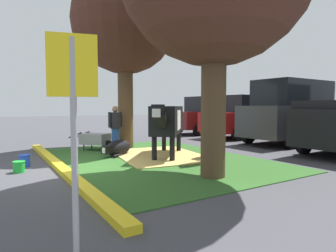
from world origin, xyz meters
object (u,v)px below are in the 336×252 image
bucket_blue (25,160)px  suv_dark_grey (292,112)px  sedan_red (245,117)px  person_visitor_near (215,130)px  bucket_green (19,166)px  calf_lying (118,148)px  wheelbarrow (96,139)px  person_handler (206,132)px  cow_holstein (167,120)px  shade_tree_left (125,22)px  sedan_blue (209,116)px  parking_sign (73,105)px  person_visitor_far (115,127)px

bucket_blue → suv_dark_grey: bearing=86.1°
bucket_blue → sedan_red: (-1.95, 9.78, 0.83)m
person_visitor_near → bucket_blue: bearing=-108.0°
person_visitor_near → bucket_green: bearing=-100.2°
calf_lying → wheelbarrow: 1.40m
suv_dark_grey → bucket_green: bearing=-90.0°
bucket_blue → bucket_green: size_ratio=1.10×
person_handler → person_visitor_near: bearing=124.6°
cow_holstein → shade_tree_left: bearing=-173.0°
shade_tree_left → sedan_blue: bearing=114.7°
parking_sign → bucket_blue: size_ratio=7.15×
person_handler → sedan_blue: 8.61m
sedan_red → shade_tree_left: bearing=-87.3°
wheelbarrow → suv_dark_grey: size_ratio=0.31×
shade_tree_left → person_visitor_far: 3.73m
sedan_blue → wheelbarrow: bearing=-68.5°
shade_tree_left → bucket_blue: shade_tree_left is taller
person_visitor_near → shade_tree_left: bearing=-156.4°
parking_sign → sedan_blue: 13.75m
shade_tree_left → bucket_blue: (1.65, -3.44, -4.28)m
calf_lying → person_visitor_near: size_ratio=0.82×
person_handler → shade_tree_left: bearing=-170.2°
person_visitor_near → suv_dark_grey: bearing=100.5°
person_visitor_far → cow_holstein: bearing=27.4°
person_handler → bucket_green: bearing=-108.4°
calf_lying → person_visitor_near: (1.81, 2.27, 0.58)m
suv_dark_grey → cow_holstein: bearing=-89.5°
person_visitor_far → sedan_blue: bearing=116.8°
person_visitor_far → suv_dark_grey: (1.72, 6.89, 0.47)m
sedan_red → suv_dark_grey: 2.64m
sedan_blue → suv_dark_grey: size_ratio=0.96×
person_handler → sedan_red: (-4.04, 5.69, 0.16)m
sedan_blue → person_visitor_far: bearing=-63.2°
bucket_blue → suv_dark_grey: 9.79m
wheelbarrow → bucket_green: size_ratio=5.30×
parking_sign → person_handler: bearing=127.4°
sedan_red → suv_dark_grey: (2.62, -0.07, 0.29)m
bucket_green → calf_lying: bearing=108.3°
shade_tree_left → bucket_blue: 5.73m
person_visitor_far → sedan_blue: size_ratio=0.34×
cow_holstein → person_visitor_near: cow_holstein is taller
calf_lying → sedan_red: bearing=103.3°
cow_holstein → person_visitor_near: (0.85, 1.11, -0.27)m
shade_tree_left → wheelbarrow: 4.20m
bucket_blue → sedan_blue: size_ratio=0.07×
calf_lying → person_visitor_near: 2.96m
cow_holstein → person_visitor_far: cow_holstein is taller
calf_lying → parking_sign: size_ratio=0.59×
sedan_red → person_visitor_near: bearing=-54.5°
person_visitor_near → parking_sign: parking_sign is taller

